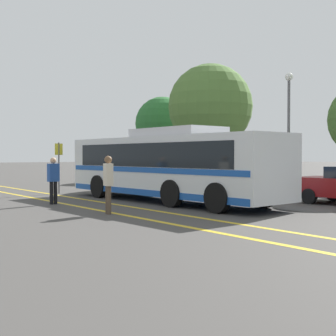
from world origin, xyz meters
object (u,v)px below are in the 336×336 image
(parked_car_0, at_px, (119,173))
(parked_car_2, at_px, (234,180))
(transit_bus, at_px, (168,165))
(bus_stop_sign, at_px, (59,161))
(pedestrian_1, at_px, (108,180))
(tree_2, at_px, (162,124))
(tree_1, at_px, (210,106))
(pedestrian_0, at_px, (53,177))
(street_lamp, at_px, (289,115))
(parked_car_1, at_px, (166,176))

(parked_car_0, xyz_separation_m, parked_car_2, (10.79, -0.29, -0.01))
(transit_bus, bearing_deg, bus_stop_sign, 102.79)
(pedestrian_1, relative_size, tree_2, 0.29)
(tree_1, bearing_deg, pedestrian_0, -70.23)
(parked_car_0, relative_size, street_lamp, 0.71)
(pedestrian_0, height_order, pedestrian_1, pedestrian_1)
(pedestrian_0, xyz_separation_m, bus_stop_sign, (-4.53, 2.29, 0.55))
(pedestrian_1, xyz_separation_m, bus_stop_sign, (-8.41, 2.14, 0.51))
(pedestrian_0, xyz_separation_m, pedestrian_1, (3.88, 0.15, 0.04))
(bus_stop_sign, distance_m, tree_2, 13.84)
(street_lamp, bearing_deg, bus_stop_sign, -122.46)
(parked_car_1, relative_size, tree_1, 0.61)
(transit_bus, height_order, parked_car_2, transit_bus)
(parked_car_0, distance_m, street_lamp, 12.19)
(transit_bus, height_order, bus_stop_sign, transit_bus)
(parked_car_0, bearing_deg, parked_car_2, -87.80)
(bus_stop_sign, bearing_deg, parked_car_1, -1.82)
(street_lamp, height_order, tree_2, tree_2)
(bus_stop_sign, xyz_separation_m, street_lamp, (6.21, 9.76, 2.38))
(parked_car_2, distance_m, pedestrian_1, 8.92)
(transit_bus, xyz_separation_m, parked_car_2, (-0.83, 4.59, -0.78))
(parked_car_0, xyz_separation_m, parked_car_1, (5.06, 0.01, -0.07))
(parked_car_0, distance_m, parked_car_1, 5.06)
(pedestrian_1, xyz_separation_m, street_lamp, (-2.20, 11.90, 2.89))
(transit_bus, xyz_separation_m, tree_2, (-13.52, 9.87, 2.77))
(parked_car_1, height_order, pedestrian_1, pedestrian_1)
(street_lamp, bearing_deg, tree_2, 172.00)
(tree_1, bearing_deg, pedestrian_1, -55.58)
(pedestrian_0, bearing_deg, street_lamp, -12.58)
(parked_car_0, distance_m, tree_1, 7.47)
(street_lamp, bearing_deg, tree_1, 178.43)
(parked_car_2, xyz_separation_m, tree_2, (-12.69, 5.28, 3.55))
(transit_bus, relative_size, tree_2, 1.77)
(parked_car_2, relative_size, bus_stop_sign, 1.96)
(pedestrian_0, distance_m, street_lamp, 12.51)
(transit_bus, height_order, street_lamp, street_lamp)
(pedestrian_1, height_order, bus_stop_sign, bus_stop_sign)
(parked_car_0, xyz_separation_m, street_lamp, (11.33, 3.13, 3.22))
(tree_1, height_order, tree_2, tree_1)
(pedestrian_0, relative_size, bus_stop_sign, 0.72)
(parked_car_0, height_order, parked_car_1, parked_car_0)
(pedestrian_0, height_order, tree_1, tree_1)
(pedestrian_1, height_order, tree_1, tree_1)
(bus_stop_sign, xyz_separation_m, tree_2, (-7.02, 11.62, 2.69))
(transit_bus, xyz_separation_m, pedestrian_1, (1.91, -3.90, -0.43))
(parked_car_0, height_order, tree_1, tree_1)
(parked_car_1, bearing_deg, tree_1, -179.03)
(transit_bus, height_order, tree_1, tree_1)
(street_lamp, distance_m, tree_1, 6.14)
(tree_2, bearing_deg, parked_car_1, -35.57)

